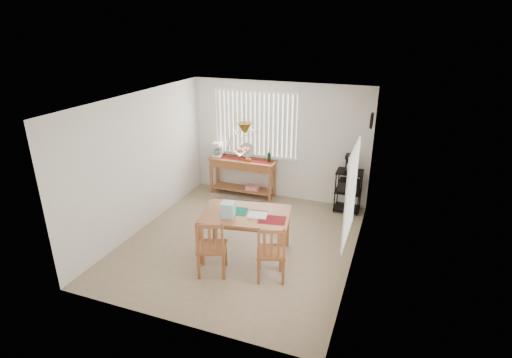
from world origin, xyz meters
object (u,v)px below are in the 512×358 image
at_px(cart_items, 351,163).
at_px(chair_right, 271,253).
at_px(wire_cart, 348,187).
at_px(chair_left, 212,248).
at_px(sideboard, 243,168).
at_px(dining_table, 246,218).

height_order(cart_items, chair_right, cart_items).
height_order(wire_cart, chair_left, chair_left).
bearing_deg(sideboard, chair_right, -60.24).
bearing_deg(dining_table, sideboard, 113.34).
xyz_separation_m(wire_cart, chair_right, (-0.74, -2.86, -0.07)).
height_order(cart_items, dining_table, cart_items).
distance_m(cart_items, chair_left, 3.54).
distance_m(sideboard, cart_items, 2.43).
height_order(sideboard, chair_left, chair_left).
bearing_deg(wire_cart, chair_left, -118.46).
xyz_separation_m(wire_cart, dining_table, (-1.38, -2.33, 0.15)).
relative_size(chair_left, chair_right, 1.02).
xyz_separation_m(cart_items, chair_right, (-0.74, -2.87, -0.60)).
relative_size(dining_table, chair_right, 1.68).
distance_m(chair_left, chair_right, 0.94).
relative_size(sideboard, wire_cart, 1.71).
bearing_deg(chair_left, cart_items, 61.61).
xyz_separation_m(wire_cart, cart_items, (0.00, 0.01, 0.53)).
bearing_deg(chair_left, wire_cart, 61.54).
distance_m(wire_cart, chair_left, 3.48).
relative_size(cart_items, chair_left, 0.38).
bearing_deg(dining_table, cart_items, 59.58).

